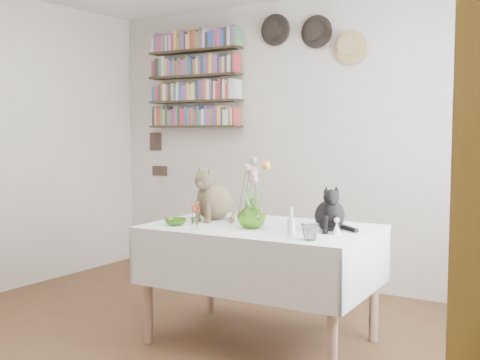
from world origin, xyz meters
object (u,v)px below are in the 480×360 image
Objects in this scene: dining_table at (262,255)px; bookshelf_unit at (195,80)px; tabby_cat at (214,192)px; black_cat at (330,207)px; flower_vase at (252,213)px.

bookshelf_unit reaches higher than dining_table.
tabby_cat is 0.86m from black_cat.
dining_table is at bearing 85.55° from flower_vase.
dining_table is 7.74× the size of flower_vase.
dining_table is 3.86× the size of tabby_cat.
bookshelf_unit reaches higher than tabby_cat.
bookshelf_unit is at bearing 135.22° from flower_vase.
black_cat is at bearing 20.83° from flower_vase.
black_cat is (0.86, -0.02, -0.04)m from tabby_cat.
black_cat is 2.60m from bookshelf_unit.
black_cat reaches higher than dining_table.
bookshelf_unit reaches higher than black_cat.
black_cat is at bearing -4.77° from tabby_cat.
flower_vase is (0.41, -0.19, -0.09)m from tabby_cat.
dining_table is 0.56m from tabby_cat.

